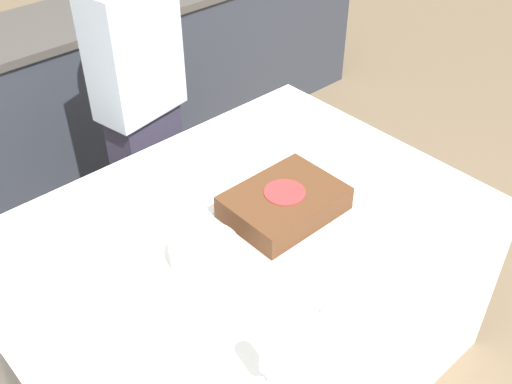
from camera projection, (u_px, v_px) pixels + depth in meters
The scene contains 9 objects.
ground_plane at pixel (242, 364), 2.49m from camera, with size 14.00×14.00×0.00m, color #7A664C.
back_counter at pixel (35, 114), 3.18m from camera, with size 4.40×0.58×0.92m.
dining_table at pixel (241, 302), 2.25m from camera, with size 1.63×1.18×0.77m.
cake at pixel (284, 203), 2.03m from camera, with size 0.42×0.32×0.09m.
plate_stack at pixel (205, 252), 1.86m from camera, with size 0.22×0.22×0.07m.
wine_glass at pixel (269, 355), 1.46m from camera, with size 0.06×0.06×0.17m.
side_plate_near_cake at pixel (226, 179), 2.21m from camera, with size 0.18×0.18×0.00m.
utensil_pile at pixel (354, 306), 1.72m from camera, with size 0.18×0.10×0.02m.
person_cutting_cake at pixel (141, 105), 2.53m from camera, with size 0.39×0.26×1.57m.
Camera 1 is at (-0.97, -1.16, 2.11)m, focal length 42.00 mm.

